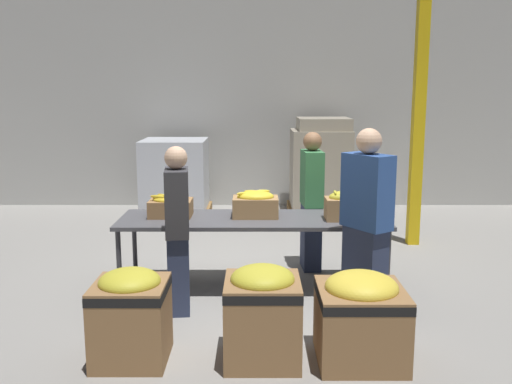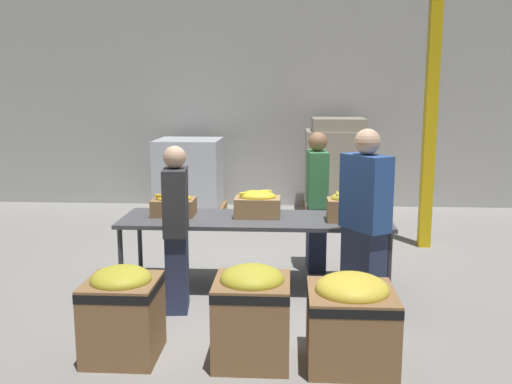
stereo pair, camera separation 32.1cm
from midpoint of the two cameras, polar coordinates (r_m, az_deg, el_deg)
name	(u,v)px [view 2 (the right image)]	position (r m, az deg, el deg)	size (l,w,h in m)	color
ground_plane	(255,287)	(6.08, 1.47, -9.46)	(30.00, 30.00, 0.00)	gray
wall_back	(270,92)	(10.04, 2.37, 9.97)	(16.00, 0.08, 4.00)	#B7B7B2
sorting_table	(255,222)	(5.89, 1.50, -3.04)	(2.76, 0.85, 0.74)	#4C4C51
banana_box_0	(174,204)	(6.01, -6.73, -1.22)	(0.44, 0.34, 0.25)	olive
banana_box_1	(258,204)	(5.91, 1.72, -1.20)	(0.47, 0.32, 0.28)	#A37A4C
banana_box_2	(349,206)	(5.82, 10.87, -1.41)	(0.44, 0.28, 0.30)	#A37A4C
volunteer_0	(317,202)	(6.50, 7.50, -1.05)	(0.24, 0.44, 1.58)	#2D3856
volunteer_1	(176,230)	(5.30, -6.26, -3.79)	(0.25, 0.44, 1.55)	#2D3856
volunteer_2	(365,225)	(5.23, 12.54, -3.26)	(0.45, 0.51, 1.72)	#2D3856
donation_bin_0	(122,310)	(4.55, -11.22, -11.48)	(0.55, 0.55, 0.72)	olive
donation_bin_1	(252,311)	(4.41, 1.73, -11.81)	(0.57, 0.57, 0.75)	olive
donation_bin_2	(351,317)	(4.46, 11.58, -12.16)	(0.65, 0.65, 0.70)	olive
support_pillar	(432,93)	(7.68, 18.33, 9.37)	(0.15, 0.15, 4.00)	yellow
pallet_stack_0	(334,174)	(9.44, 8.81, 1.83)	(1.03, 1.03, 1.39)	olive
pallet_stack_1	(189,178)	(9.39, -5.71, 1.41)	(1.11, 1.11, 1.25)	olive
pallet_stack_2	(337,168)	(9.44, 9.09, 2.42)	(0.91, 0.91, 1.59)	olive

